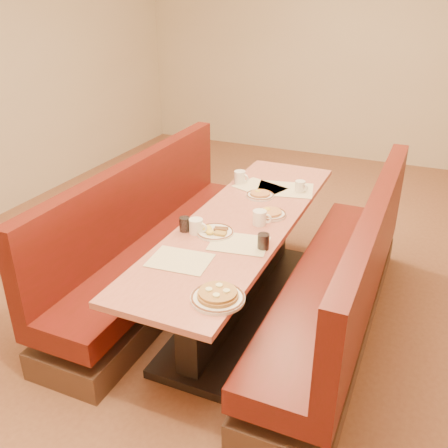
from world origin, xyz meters
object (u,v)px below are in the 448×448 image
at_px(diner_table, 241,266).
at_px(pancake_plate, 218,296).
at_px(coffee_mug_a, 260,217).
at_px(soda_tumbler_mid, 263,241).
at_px(booth_right, 341,290).
at_px(coffee_mug_b, 197,226).
at_px(coffee_mug_d, 240,177).
at_px(eggs_plate, 215,232).
at_px(booth_left, 154,248).
at_px(coffee_mug_c, 300,186).
at_px(soda_tumbler_near, 185,224).

xyz_separation_m(diner_table, pancake_plate, (0.25, -0.96, 0.40)).
height_order(coffee_mug_a, soda_tumbler_mid, soda_tumbler_mid).
bearing_deg(booth_right, coffee_mug_b, -161.03).
height_order(booth_right, coffee_mug_b, booth_right).
height_order(coffee_mug_b, coffee_mug_d, same).
distance_m(diner_table, eggs_plate, 0.49).
xyz_separation_m(diner_table, soda_tumbler_mid, (0.28, -0.34, 0.43)).
relative_size(diner_table, coffee_mug_a, 18.81).
distance_m(booth_left, coffee_mug_d, 0.91).
distance_m(diner_table, coffee_mug_c, 0.82).
relative_size(coffee_mug_a, coffee_mug_b, 1.02).
height_order(pancake_plate, soda_tumbler_near, soda_tumbler_near).
bearing_deg(coffee_mug_c, booth_right, -32.62).
distance_m(coffee_mug_d, soda_tumbler_near, 0.97).
relative_size(booth_left, soda_tumbler_mid, 24.62).
bearing_deg(pancake_plate, diner_table, 104.66).
bearing_deg(pancake_plate, soda_tumbler_mid, 87.35).
bearing_deg(eggs_plate, diner_table, 73.62).
bearing_deg(coffee_mug_d, booth_right, -21.18).
xyz_separation_m(booth_left, booth_right, (1.46, 0.00, 0.00)).
bearing_deg(diner_table, pancake_plate, -75.34).
height_order(booth_right, coffee_mug_d, booth_right).
distance_m(coffee_mug_a, soda_tumbler_near, 0.51).
xyz_separation_m(coffee_mug_c, coffee_mug_d, (-0.50, -0.02, 0.01)).
bearing_deg(coffee_mug_b, pancake_plate, -51.57).
relative_size(diner_table, soda_tumbler_near, 25.77).
relative_size(booth_left, coffee_mug_c, 22.49).
height_order(diner_table, coffee_mug_c, coffee_mug_c).
distance_m(coffee_mug_a, coffee_mug_d, 0.79).
xyz_separation_m(coffee_mug_a, coffee_mug_d, (-0.42, 0.67, -0.00)).
bearing_deg(coffee_mug_b, booth_right, 22.80).
relative_size(diner_table, coffee_mug_b, 19.11).
height_order(booth_left, coffee_mug_c, booth_left).
distance_m(booth_left, eggs_plate, 0.81).
bearing_deg(eggs_plate, coffee_mug_d, 101.87).
bearing_deg(coffee_mug_a, eggs_plate, -135.60).
relative_size(coffee_mug_b, soda_tumbler_near, 1.35).
distance_m(diner_table, soda_tumbler_near, 0.60).
bearing_deg(eggs_plate, coffee_mug_c, 71.74).
relative_size(coffee_mug_a, coffee_mug_c, 1.20).
distance_m(diner_table, coffee_mug_b, 0.57).
relative_size(booth_left, coffee_mug_a, 18.81).
bearing_deg(diner_table, soda_tumbler_mid, -50.84).
bearing_deg(soda_tumbler_near, coffee_mug_a, 34.68).
bearing_deg(soda_tumbler_mid, pancake_plate, -92.65).
xyz_separation_m(booth_right, soda_tumbler_mid, (-0.45, -0.34, 0.44)).
bearing_deg(booth_right, pancake_plate, -116.59).
xyz_separation_m(diner_table, coffee_mug_b, (-0.19, -0.32, 0.43)).
distance_m(coffee_mug_c, coffee_mug_d, 0.51).
height_order(diner_table, soda_tumbler_mid, soda_tumbler_mid).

